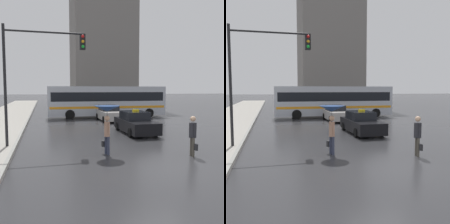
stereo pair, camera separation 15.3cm
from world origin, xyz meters
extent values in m
plane|color=#2D2D30|center=(0.00, 0.00, 0.00)|extent=(300.00, 300.00, 0.00)
cube|color=black|center=(2.01, 8.00, 0.54)|extent=(1.80, 4.69, 0.76)
cube|color=black|center=(2.01, 8.23, 1.20)|extent=(1.58, 2.11, 0.56)
cylinder|color=black|center=(2.87, 6.55, 0.30)|extent=(0.20, 0.60, 0.60)
cylinder|color=black|center=(1.16, 6.55, 0.30)|extent=(0.20, 0.60, 0.60)
cylinder|color=black|center=(2.87, 9.45, 0.30)|extent=(0.20, 0.60, 0.60)
cylinder|color=black|center=(1.16, 9.45, 0.30)|extent=(0.20, 0.60, 0.60)
cube|color=yellow|center=(2.01, 8.00, 1.56)|extent=(0.44, 0.16, 0.16)
cube|color=#B7B2AD|center=(2.02, 15.41, 0.56)|extent=(1.80, 4.64, 0.79)
cube|color=black|center=(2.02, 15.64, 1.21)|extent=(1.58, 2.09, 0.52)
cylinder|color=black|center=(2.88, 13.97, 0.30)|extent=(0.20, 0.60, 0.60)
cylinder|color=black|center=(1.17, 13.97, 0.30)|extent=(0.20, 0.60, 0.60)
cylinder|color=black|center=(2.88, 16.85, 0.30)|extent=(0.20, 0.60, 0.60)
cylinder|color=black|center=(1.17, 16.85, 0.30)|extent=(0.20, 0.60, 0.60)
cube|color=#B2B7C1|center=(2.54, 18.45, 1.78)|extent=(12.47, 2.90, 3.03)
cube|color=black|center=(2.54, 18.45, 2.24)|extent=(11.85, 2.90, 0.92)
cube|color=orange|center=(2.54, 18.45, 1.15)|extent=(12.10, 2.91, 0.24)
cylinder|color=black|center=(6.92, 19.51, 0.48)|extent=(0.97, 0.31, 0.96)
cylinder|color=black|center=(6.84, 17.11, 0.48)|extent=(0.97, 0.31, 0.96)
cylinder|color=black|center=(-1.45, 19.78, 0.48)|extent=(0.97, 0.31, 0.96)
cylinder|color=black|center=(-1.52, 17.38, 0.48)|extent=(0.97, 0.31, 0.96)
cylinder|color=#2D3347|center=(-1.25, 2.61, 0.42)|extent=(0.15, 0.15, 0.85)
cylinder|color=#2D3347|center=(-1.32, 2.81, 0.42)|extent=(0.15, 0.15, 0.85)
cylinder|color=tan|center=(-1.29, 2.71, 1.18)|extent=(0.33, 0.33, 0.67)
sphere|color=tan|center=(-1.29, 2.71, 1.69)|extent=(0.25, 0.25, 0.25)
cylinder|color=tan|center=(-1.23, 2.55, 1.23)|extent=(0.09, 0.09, 0.57)
cylinder|color=tan|center=(-1.34, 2.87, 1.23)|extent=(0.09, 0.09, 0.57)
cone|color=navy|center=(-1.29, 2.71, 2.12)|extent=(1.16, 1.16, 0.26)
cylinder|color=black|center=(-1.29, 2.71, 1.77)|extent=(0.02, 0.02, 0.71)
cube|color=#262628|center=(-1.41, 2.93, 0.47)|extent=(0.15, 0.20, 0.28)
cylinder|color=#4C473D|center=(2.38, 1.58, 0.42)|extent=(0.13, 0.13, 0.85)
cylinder|color=#4C473D|center=(2.35, 1.36, 0.42)|extent=(0.13, 0.13, 0.85)
cylinder|color=#28282D|center=(2.36, 1.47, 1.18)|extent=(0.37, 0.37, 0.67)
sphere|color=#DBAD89|center=(2.36, 1.47, 1.69)|extent=(0.25, 0.25, 0.25)
cylinder|color=#28282D|center=(2.39, 1.67, 1.23)|extent=(0.08, 0.08, 0.57)
cylinder|color=#28282D|center=(2.33, 1.27, 1.23)|extent=(0.08, 0.08, 0.57)
cube|color=#262628|center=(2.37, 1.18, 0.47)|extent=(0.12, 0.19, 0.28)
cylinder|color=black|center=(-5.89, 5.02, 3.08)|extent=(0.14, 0.14, 6.17)
cylinder|color=black|center=(-3.96, 5.02, 5.87)|extent=(3.85, 0.10, 0.10)
cube|color=black|center=(-2.04, 5.02, 5.47)|extent=(0.28, 0.28, 0.80)
sphere|color=red|center=(-2.04, 4.86, 5.73)|extent=(0.16, 0.16, 0.16)
sphere|color=orange|center=(-2.04, 4.86, 5.47)|extent=(0.16, 0.16, 0.16)
sphere|color=green|center=(-2.04, 4.86, 5.21)|extent=(0.16, 0.16, 0.16)
cube|color=gray|center=(7.66, 43.74, 17.98)|extent=(11.98, 10.73, 35.96)
camera|label=1|loc=(-4.09, -8.82, 3.01)|focal=42.00mm
camera|label=2|loc=(-3.94, -8.86, 3.01)|focal=42.00mm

